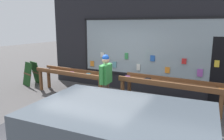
# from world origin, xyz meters

# --- Properties ---
(ground_plane) EXTENTS (40.00, 40.00, 0.00)m
(ground_plane) POSITION_xyz_m (0.00, 0.00, 0.00)
(ground_plane) COLOR #474444
(shopfront_facade) EXTENTS (7.22, 0.29, 3.78)m
(shopfront_facade) POSITION_xyz_m (0.08, 2.39, 1.86)
(shopfront_facade) COLOR black
(shopfront_facade) RESTS_ON ground_plane
(display_table_left) EXTENTS (2.91, 0.67, 0.88)m
(display_table_left) POSITION_xyz_m (-1.72, 0.90, 0.71)
(display_table_left) COLOR brown
(display_table_left) RESTS_ON ground_plane
(display_table_right) EXTENTS (2.92, 0.75, 0.95)m
(display_table_right) POSITION_xyz_m (1.72, 0.90, 0.77)
(display_table_right) COLOR brown
(display_table_right) RESTS_ON ground_plane
(person_browsing) EXTENTS (0.26, 0.65, 1.62)m
(person_browsing) POSITION_xyz_m (0.03, 0.27, 0.94)
(person_browsing) COLOR #4C382D
(person_browsing) RESTS_ON ground_plane
(small_dog) EXTENTS (0.31, 0.63, 0.45)m
(small_dog) POSITION_xyz_m (0.43, 0.12, 0.30)
(small_dog) COLOR white
(small_dog) RESTS_ON ground_plane
(sandwich_board_sign) EXTENTS (0.72, 0.72, 0.94)m
(sandwich_board_sign) POSITION_xyz_m (-3.99, 1.15, 0.48)
(sandwich_board_sign) COLOR #193F19
(sandwich_board_sign) RESTS_ON ground_plane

